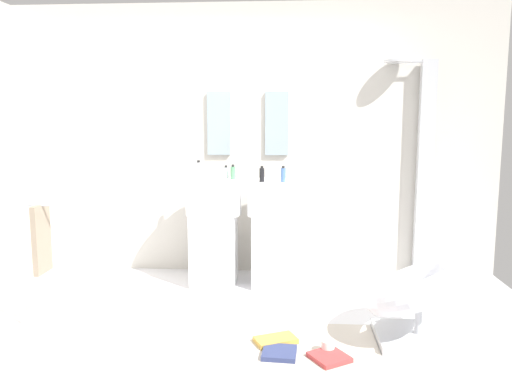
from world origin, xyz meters
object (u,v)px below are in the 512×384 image
pedestal_sink_right (275,227)px  soap_bottle_green (233,173)px  towel_rack (38,242)px  coffee_mug (328,346)px  magazine_red (329,357)px  soap_bottle_white (199,170)px  magazine_navy (279,353)px  soap_bottle_blue (283,175)px  soap_bottle_clear (226,173)px  magazine_ochre (276,340)px  pedestal_sink_left (214,226)px  lounge_chair (420,292)px  shower_column (423,165)px  soap_bottle_black (262,175)px

pedestal_sink_right → soap_bottle_green: bearing=171.0°
towel_rack → coffee_mug: 2.17m
magazine_red → soap_bottle_white: soap_bottle_white is taller
magazine_navy → soap_bottle_blue: soap_bottle_blue is taller
pedestal_sink_right → soap_bottle_clear: size_ratio=8.73×
magazine_ochre → magazine_red: bearing=-57.7°
pedestal_sink_left → lounge_chair: (1.57, -1.15, -0.19)m
shower_column → lounge_chair: shower_column is taller
magazine_red → magazine_navy: (-0.31, 0.04, 0.00)m
soap_bottle_white → coffee_mug: bearing=-52.8°
towel_rack → magazine_ochre: (1.73, -0.21, -0.60)m
shower_column → soap_bottle_blue: (-1.31, -0.45, -0.05)m
magazine_red → soap_bottle_black: soap_bottle_black is taller
coffee_mug → pedestal_sink_left: bearing=124.5°
coffee_mug → magazine_navy: bearing=-168.9°
towel_rack → soap_bottle_black: bearing=30.7°
pedestal_sink_right → soap_bottle_black: (-0.11, -0.11, 0.49)m
magazine_navy → soap_bottle_white: bearing=121.4°
magazine_navy → soap_bottle_blue: (-0.00, 1.32, 1.00)m
soap_bottle_clear → shower_column: bearing=7.3°
pedestal_sink_right → soap_bottle_green: 0.63m
shower_column → pedestal_sink_left: bearing=-170.0°
shower_column → magazine_red: shower_column is taller
soap_bottle_black → soap_bottle_white: bearing=164.1°
pedestal_sink_right → towel_rack: (-1.68, -1.04, 0.09)m
coffee_mug → magazine_ochre: bearing=160.4°
soap_bottle_black → soap_bottle_blue: bearing=0.8°
magazine_ochre → soap_bottle_white: 1.82m
pedestal_sink_right → soap_bottle_blue: (0.07, -0.11, 0.49)m
pedestal_sink_right → coffee_mug: (0.39, -1.37, -0.49)m
lounge_chair → soap_bottle_black: size_ratio=7.47×
lounge_chair → soap_bottle_black: soap_bottle_black is taller
towel_rack → magazine_navy: bearing=-12.5°
shower_column → soap_bottle_blue: size_ratio=14.65×
magazine_ochre → soap_bottle_clear: size_ratio=2.26×
pedestal_sink_left → soap_bottle_clear: soap_bottle_clear is taller
shower_column → soap_bottle_black: bearing=-163.2°
magazine_navy → magazine_ochre: magazine_ochre is taller
soap_bottle_white → soap_bottle_clear: soap_bottle_white is taller
soap_bottle_black → soap_bottle_clear: soap_bottle_black is taller
lounge_chair → soap_bottle_clear: 2.04m
coffee_mug → soap_bottle_green: size_ratio=0.66×
lounge_chair → magazine_ochre: 1.02m
magazine_red → coffee_mug: bearing=59.3°
magazine_ochre → pedestal_sink_left: bearing=90.7°
shower_column → soap_bottle_black: (-1.50, -0.45, -0.05)m
magazine_navy → soap_bottle_green: bearing=111.1°
soap_bottle_white → soap_bottle_black: soap_bottle_white is taller
pedestal_sink_right → coffee_mug: bearing=-74.3°
magazine_navy → soap_bottle_white: (-0.77, 1.49, 1.02)m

